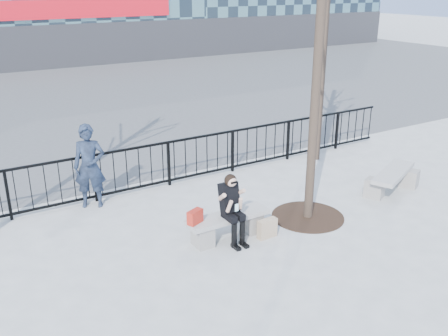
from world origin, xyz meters
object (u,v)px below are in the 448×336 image
bench_main (228,224)px  seated_woman (233,209)px  standing_man (90,166)px  bench_second (393,179)px

bench_main → seated_woman: seated_woman is taller
seated_woman → standing_man: size_ratio=0.73×
bench_main → seated_woman: 0.40m
bench_second → standing_man: bearing=130.8°
bench_main → bench_second: bearing=-1.0°
bench_main → standing_man: size_ratio=0.90×
bench_second → seated_woman: seated_woman is taller
seated_woman → standing_man: standing_man is taller
seated_woman → standing_man: bearing=120.5°
bench_second → standing_man: size_ratio=0.95×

